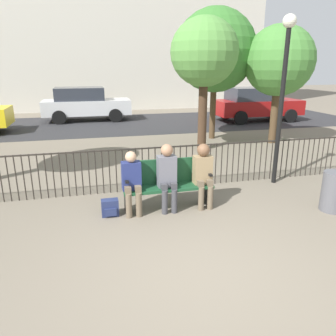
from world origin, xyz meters
The scene contains 15 objects.
ground_plane centered at (0.00, 0.00, 0.00)m, with size 80.00×80.00×0.00m, color #706656.
park_bench centered at (0.00, 2.18, 0.49)m, with size 1.68×0.45×0.92m.
seated_person_0 centered at (-0.68, 2.05, 0.65)m, with size 0.34×0.39×1.16m.
seated_person_1 centered at (-0.03, 2.05, 0.71)m, with size 0.34×0.39×1.26m.
seated_person_2 centered at (0.67, 2.05, 0.70)m, with size 0.34×0.39×1.22m.
backpack centered at (-1.09, 2.03, 0.15)m, with size 0.30×0.22×0.30m.
fence_railing centered at (-0.02, 3.17, 0.56)m, with size 9.01×0.03×0.95m.
tree_0 centered at (2.16, 6.30, 2.96)m, with size 2.04×2.04×4.02m.
tree_1 centered at (3.13, 7.92, 3.11)m, with size 2.86×2.86×4.55m.
tree_2 centered at (4.93, 6.70, 2.75)m, with size 2.31×2.31×3.92m.
lamp_post centered at (2.74, 2.92, 2.39)m, with size 0.28×0.28×3.60m.
street_surface centered at (0.00, 12.00, 0.00)m, with size 24.00×6.00×0.01m.
parked_car_1 centered at (6.73, 11.30, 0.84)m, with size 4.20×1.94×1.62m.
parked_car_2 centered at (-1.43, 13.41, 0.84)m, with size 4.20×1.94×1.62m.
trash_bin centered at (2.96, 1.27, 0.37)m, with size 0.45×0.45×0.75m.
Camera 1 is at (-1.38, -3.46, 2.58)m, focal length 35.00 mm.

